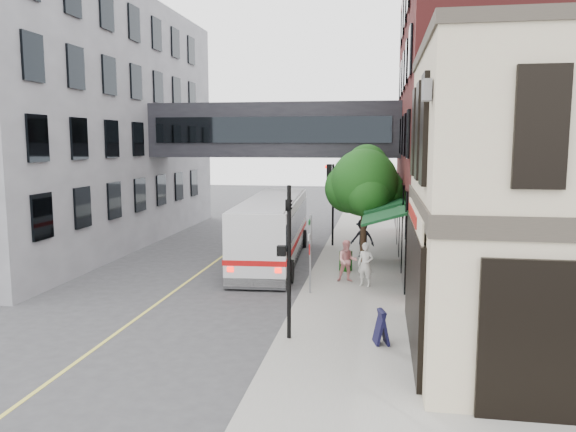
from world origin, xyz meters
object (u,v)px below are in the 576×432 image
(bus, at_px, (273,227))
(pedestrian_b, at_px, (347,261))
(newspaper_box, at_px, (346,261))
(sandwich_board, at_px, (381,327))
(pedestrian_a, at_px, (365,264))
(pedestrian_c, at_px, (363,238))

(bus, xyz_separation_m, pedestrian_b, (3.89, -3.99, -0.72))
(newspaper_box, relative_size, sandwich_board, 0.90)
(pedestrian_a, bearing_deg, bus, 150.51)
(pedestrian_b, relative_size, newspaper_box, 1.94)
(pedestrian_b, bearing_deg, bus, 125.77)
(bus, distance_m, pedestrian_b, 5.62)
(bus, height_order, pedestrian_a, bus)
(pedestrian_c, relative_size, sandwich_board, 1.93)
(bus, relative_size, pedestrian_b, 6.75)
(pedestrian_a, relative_size, newspaper_box, 1.97)
(pedestrian_a, relative_size, pedestrian_b, 1.02)
(pedestrian_b, relative_size, pedestrian_c, 0.90)
(pedestrian_c, bearing_deg, sandwich_board, -64.90)
(sandwich_board, bearing_deg, bus, 101.47)
(bus, distance_m, newspaper_box, 4.41)
(bus, relative_size, pedestrian_a, 6.65)
(bus, height_order, sandwich_board, bus)
(bus, distance_m, pedestrian_a, 6.57)
(bus, height_order, pedestrian_b, bus)
(pedestrian_b, bearing_deg, pedestrian_c, 76.27)
(pedestrian_a, xyz_separation_m, pedestrian_b, (-0.76, 0.60, -0.01))
(pedestrian_c, xyz_separation_m, sandwich_board, (0.93, -12.10, -0.46))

